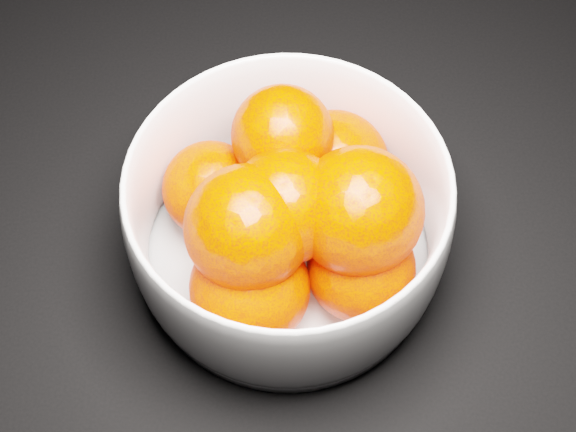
{
  "coord_description": "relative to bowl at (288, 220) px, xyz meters",
  "views": [
    {
      "loc": [
        0.24,
        -0.04,
        0.47
      ],
      "look_at": [
        0.25,
        0.21,
        0.05
      ],
      "focal_mm": 50.0,
      "sensor_mm": 36.0,
      "label": 1
    }
  ],
  "objects": [
    {
      "name": "bowl",
      "position": [
        0.0,
        0.0,
        0.0
      ],
      "size": [
        0.2,
        0.2,
        0.1
      ],
      "rotation": [
        0.0,
        0.0,
        0.39
      ],
      "color": "silver",
      "rests_on": "ground"
    },
    {
      "name": "orange_pile",
      "position": [
        0.0,
        -0.01,
        0.02
      ],
      "size": [
        0.15,
        0.16,
        0.11
      ],
      "color": "#EA2900",
      "rests_on": "bowl"
    }
  ]
}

